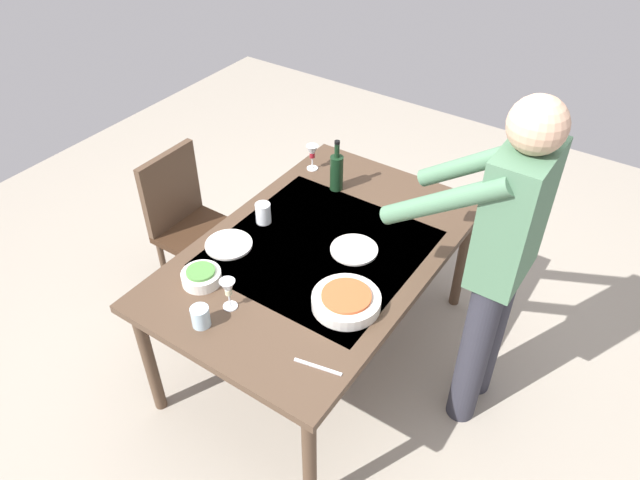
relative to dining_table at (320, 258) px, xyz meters
The scene contains 14 objects.
ground_plane 0.68m from the dining_table, ahead, with size 6.00×6.00×0.00m, color #9E9384.
dining_table is the anchor object (origin of this frame).
chair_near 0.93m from the dining_table, 90.29° to the right, with size 0.40×0.40×0.91m.
person_server 0.86m from the dining_table, 101.60° to the left, with size 0.42×0.61×1.69m.
wine_bottle 0.55m from the dining_table, 155.78° to the right, with size 0.07×0.07×0.30m.
wine_glass_left 0.58m from the dining_table, 10.34° to the right, with size 0.07×0.07×0.15m.
wine_glass_right 0.73m from the dining_table, 142.30° to the right, with size 0.07×0.07×0.15m.
water_cup_near_left 0.37m from the dining_table, 92.04° to the right, with size 0.08×0.08×0.11m, color silver.
water_cup_near_right 0.71m from the dining_table, 10.75° to the right, with size 0.08×0.08×0.09m, color silver.
serving_bowl_pasta 0.42m from the dining_table, 50.29° to the left, with size 0.30×0.30×0.07m.
side_bowl_salad 0.59m from the dining_table, 31.99° to the right, with size 0.18×0.18×0.07m.
dinner_plate_near 0.45m from the dining_table, 58.42° to the right, with size 0.23×0.23×0.01m, color silver.
dinner_plate_far 0.18m from the dining_table, 117.72° to the left, with size 0.23×0.23×0.01m, color silver.
table_knife 0.72m from the dining_table, 33.48° to the left, with size 0.01×0.20×0.01m, color silver.
Camera 1 is at (1.82, 1.24, 2.59)m, focal length 33.50 mm.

